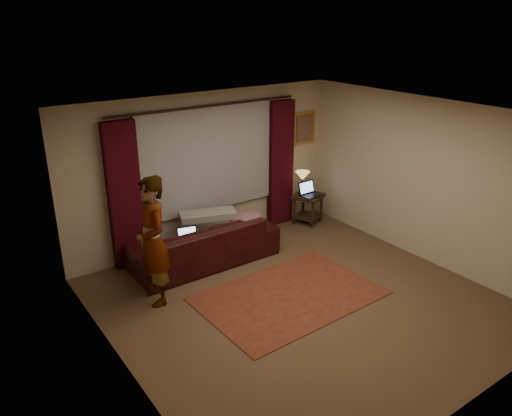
{
  "coord_description": "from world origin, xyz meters",
  "views": [
    {
      "loc": [
        -3.97,
        -4.54,
        3.78
      ],
      "look_at": [
        0.1,
        1.2,
        1.0
      ],
      "focal_mm": 35.0,
      "sensor_mm": 36.0,
      "label": 1
    }
  ],
  "objects_px": {
    "end_table": "(308,209)",
    "laptop_table": "(311,189)",
    "sofa": "(204,235)",
    "tiffany_lamp": "(302,183)",
    "person": "(153,241)",
    "laptop_sofa": "(189,237)"
  },
  "relations": [
    {
      "from": "tiffany_lamp",
      "to": "laptop_table",
      "type": "distance_m",
      "value": 0.22
    },
    {
      "from": "sofa",
      "to": "laptop_sofa",
      "type": "xyz_separation_m",
      "value": [
        -0.34,
        -0.12,
        0.11
      ]
    },
    {
      "from": "sofa",
      "to": "laptop_sofa",
      "type": "height_order",
      "value": "sofa"
    },
    {
      "from": "end_table",
      "to": "person",
      "type": "distance_m",
      "value": 3.69
    },
    {
      "from": "end_table",
      "to": "laptop_table",
      "type": "distance_m",
      "value": 0.43
    },
    {
      "from": "tiffany_lamp",
      "to": "end_table",
      "type": "bearing_deg",
      "value": -59.58
    },
    {
      "from": "sofa",
      "to": "tiffany_lamp",
      "type": "relative_size",
      "value": 5.43
    },
    {
      "from": "end_table",
      "to": "person",
      "type": "height_order",
      "value": "person"
    },
    {
      "from": "laptop_sofa",
      "to": "end_table",
      "type": "distance_m",
      "value": 2.79
    },
    {
      "from": "laptop_table",
      "to": "person",
      "type": "xyz_separation_m",
      "value": [
        -3.51,
        -0.79,
        0.2
      ]
    },
    {
      "from": "sofa",
      "to": "tiffany_lamp",
      "type": "xyz_separation_m",
      "value": [
        2.34,
        0.38,
        0.32
      ]
    },
    {
      "from": "sofa",
      "to": "person",
      "type": "relative_size",
      "value": 1.3
    },
    {
      "from": "sofa",
      "to": "laptop_table",
      "type": "relative_size",
      "value": 6.02
    },
    {
      "from": "sofa",
      "to": "end_table",
      "type": "distance_m",
      "value": 2.43
    },
    {
      "from": "laptop_table",
      "to": "sofa",
      "type": "bearing_deg",
      "value": -179.15
    },
    {
      "from": "sofa",
      "to": "tiffany_lamp",
      "type": "height_order",
      "value": "tiffany_lamp"
    },
    {
      "from": "end_table",
      "to": "laptop_table",
      "type": "xyz_separation_m",
      "value": [
        -0.02,
        -0.09,
        0.42
      ]
    },
    {
      "from": "sofa",
      "to": "laptop_table",
      "type": "bearing_deg",
      "value": -175.58
    },
    {
      "from": "sofa",
      "to": "person",
      "type": "distance_m",
      "value": 1.34
    },
    {
      "from": "sofa",
      "to": "end_table",
      "type": "height_order",
      "value": "sofa"
    },
    {
      "from": "end_table",
      "to": "tiffany_lamp",
      "type": "bearing_deg",
      "value": 120.42
    },
    {
      "from": "laptop_sofa",
      "to": "end_table",
      "type": "height_order",
      "value": "laptop_sofa"
    }
  ]
}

